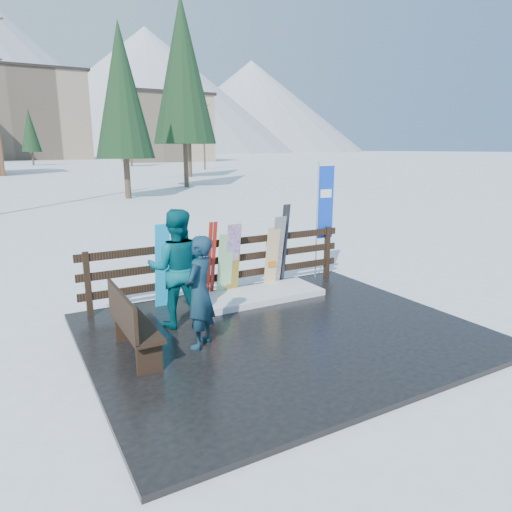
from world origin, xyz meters
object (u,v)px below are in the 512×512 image
snowboard_4 (277,253)px  person_back (177,268)px  snowboard_1 (225,265)px  rental_flag (323,207)px  snowboard_5 (272,258)px  bench (131,322)px  snowboard_0 (162,266)px  snowboard_3 (232,260)px  snowboard_2 (233,260)px  person_front (200,292)px

snowboard_4 → person_back: 2.68m
snowboard_1 → rental_flag: bearing=6.0°
snowboard_1 → snowboard_5: (1.07, 0.00, 0.02)m
snowboard_4 → snowboard_5: (-0.12, -0.00, -0.10)m
snowboard_1 → snowboard_4: (1.19, 0.00, 0.12)m
snowboard_1 → snowboard_4: size_ratio=0.84×
bench → rental_flag: bearing=22.7°
snowboard_0 → snowboard_5: bearing=-0.0°
snowboard_3 → rental_flag: (2.42, 0.27, 0.88)m
snowboard_4 → rental_flag: 1.63m
snowboard_3 → snowboard_5: size_ratio=1.12×
bench → snowboard_3: size_ratio=1.00×
snowboard_2 → person_back: (-1.48, -0.95, 0.24)m
bench → snowboard_3: snowboard_3 is taller
snowboard_4 → rental_flag: rental_flag is taller
bench → snowboard_0: snowboard_0 is taller
snowboard_2 → person_front: 2.41m
bench → snowboard_0: 2.06m
snowboard_1 → bench: bearing=-142.6°
person_front → person_back: bearing=-131.6°
snowboard_4 → bench: bearing=-153.2°
snowboard_3 → person_front: person_front is taller
person_back → snowboard_5: bearing=-135.9°
snowboard_5 → snowboard_0: bearing=180.0°
snowboard_2 → person_front: person_front is taller
snowboard_3 → person_front: size_ratio=0.89×
snowboard_4 → snowboard_1: bearing=-180.0°
snowboard_0 → person_front: person_front is taller
bench → snowboard_1: snowboard_1 is taller
snowboard_0 → snowboard_2: 1.43m
snowboard_1 → snowboard_4: 1.19m
snowboard_0 → snowboard_4: (2.45, 0.00, -0.02)m
snowboard_1 → person_front: bearing=-124.7°
snowboard_0 → snowboard_2: (1.43, -0.00, -0.06)m
snowboard_1 → snowboard_4: bearing=0.0°
person_back → rental_flag: bearing=-140.2°
snowboard_2 → rental_flag: bearing=6.4°
snowboard_0 → person_back: person_back is taller
snowboard_1 → person_back: 1.65m
snowboard_1 → snowboard_2: (0.17, -0.00, 0.09)m
snowboard_2 → rental_flag: (2.39, 0.27, 0.88)m
snowboard_1 → snowboard_5: size_ratio=0.97×
bench → snowboard_1: (2.30, 1.76, 0.13)m
snowboard_2 → snowboard_4: size_ratio=0.95×
snowboard_1 → snowboard_2: size_ratio=0.89×
snowboard_1 → person_front: person_front is taller
snowboard_3 → person_front: bearing=-127.5°
person_front → person_back: (-0.00, 0.95, 0.14)m
person_front → rental_flag: bearing=167.4°
snowboard_1 → snowboard_5: snowboard_5 is taller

